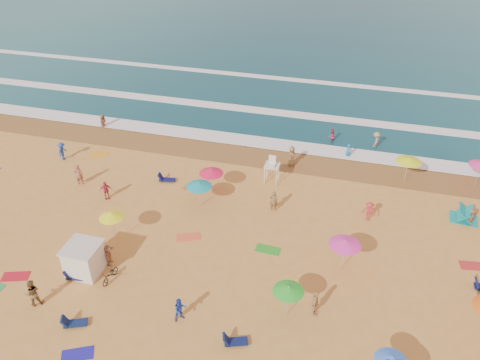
# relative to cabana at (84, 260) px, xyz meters

# --- Properties ---
(ground) EXTENTS (220.00, 220.00, 0.00)m
(ground) POSITION_rel_cabana_xyz_m (5.51, 4.91, -1.00)
(ground) COLOR gold
(ground) RESTS_ON ground
(wet_sand) EXTENTS (220.00, 220.00, 0.00)m
(wet_sand) POSITION_rel_cabana_xyz_m (5.51, 17.41, -0.99)
(wet_sand) COLOR olive
(wet_sand) RESTS_ON ground
(surf_foam) EXTENTS (200.00, 18.70, 0.05)m
(surf_foam) POSITION_rel_cabana_xyz_m (5.51, 26.23, -0.90)
(surf_foam) COLOR white
(surf_foam) RESTS_ON ground
(cabana) EXTENTS (2.00, 2.00, 2.00)m
(cabana) POSITION_rel_cabana_xyz_m (0.00, 0.00, 0.00)
(cabana) COLOR white
(cabana) RESTS_ON ground
(cabana_roof) EXTENTS (2.20, 2.20, 0.12)m
(cabana_roof) POSITION_rel_cabana_xyz_m (0.00, 0.00, 1.06)
(cabana_roof) COLOR silver
(cabana_roof) RESTS_ON cabana
(bicycle) EXTENTS (0.71, 1.66, 0.85)m
(bicycle) POSITION_rel_cabana_xyz_m (1.90, -0.30, -0.57)
(bicycle) COLOR black
(bicycle) RESTS_ON ground
(lifeguard_stand) EXTENTS (1.20, 1.20, 2.10)m
(lifeguard_stand) POSITION_rel_cabana_xyz_m (9.38, 13.67, 0.05)
(lifeguard_stand) COLOR white
(lifeguard_stand) RESTS_ON ground
(beach_umbrellas) EXTENTS (66.31, 26.31, 0.78)m
(beach_umbrellas) POSITION_rel_cabana_xyz_m (8.74, 4.96, 1.19)
(beach_umbrellas) COLOR #E4FF1A
(beach_umbrellas) RESTS_ON ground
(loungers) EXTENTS (38.06, 20.26, 0.34)m
(loungers) POSITION_rel_cabana_xyz_m (8.82, 0.45, -0.83)
(loungers) COLOR #0E1147
(loungers) RESTS_ON ground
(towels) EXTENTS (41.11, 21.09, 0.03)m
(towels) POSITION_rel_cabana_xyz_m (3.18, 3.67, -0.98)
(towels) COLOR red
(towels) RESTS_ON ground
(beachgoers) EXTENTS (48.13, 26.43, 2.13)m
(beachgoers) POSITION_rel_cabana_xyz_m (5.23, 9.51, -0.21)
(beachgoers) COLOR tan
(beachgoers) RESTS_ON ground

